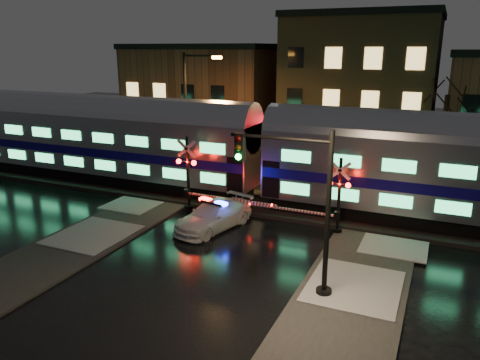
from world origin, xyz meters
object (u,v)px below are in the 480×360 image
Objects in this scene: crossing_signal_left at (193,182)px; streetlight at (189,107)px; crossing_signal_right at (331,203)px; police_car at (213,216)px; traffic_light at (301,209)px.

crossing_signal_left is 8.44m from streetlight.
crossing_signal_right is 0.63× the size of streetlight.
crossing_signal_left reaches higher than crossing_signal_right.
crossing_signal_right reaches higher than police_car.
police_car is at bearing -162.53° from crossing_signal_right.
streetlight is at bearing 120.68° from crossing_signal_left.
crossing_signal_left is at bearing 152.80° from traffic_light.
traffic_light is 17.96m from streetlight.
crossing_signal_left is 10.54m from traffic_light.
crossing_signal_left is (-7.94, 0.01, 0.17)m from crossing_signal_right.
traffic_light reaches higher than crossing_signal_right.
crossing_signal_left reaches higher than police_car.
crossing_signal_left is at bearing 179.94° from crossing_signal_right.
police_car is 0.81× the size of traffic_light.
crossing_signal_left is 0.70× the size of streetlight.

